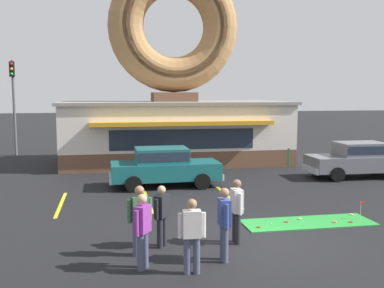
% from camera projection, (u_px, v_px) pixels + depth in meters
% --- Properties ---
extents(ground_plane, '(160.00, 160.00, 0.00)m').
position_uv_depth(ground_plane, '(256.00, 242.00, 11.59)').
color(ground_plane, black).
extents(donut_shop_building, '(12.30, 6.75, 10.96)m').
position_uv_depth(donut_shop_building, '(174.00, 95.00, 24.77)').
color(donut_shop_building, brown).
rests_on(donut_shop_building, ground).
extents(putting_mat, '(3.89, 1.28, 0.03)m').
position_uv_depth(putting_mat, '(308.00, 222.00, 13.26)').
color(putting_mat, green).
rests_on(putting_mat, ground).
extents(mini_donut_near_left, '(0.13, 0.13, 0.04)m').
position_uv_depth(mini_donut_near_left, '(352.00, 214.00, 14.01)').
color(mini_donut_near_left, '#E5C666').
rests_on(mini_donut_near_left, putting_mat).
extents(mini_donut_near_right, '(0.13, 0.13, 0.04)m').
position_uv_depth(mini_donut_near_right, '(335.00, 222.00, 13.21)').
color(mini_donut_near_right, '#D17F47').
rests_on(mini_donut_near_right, putting_mat).
extents(mini_donut_mid_left, '(0.13, 0.13, 0.04)m').
position_uv_depth(mini_donut_mid_left, '(259.00, 227.00, 12.71)').
color(mini_donut_mid_left, brown).
rests_on(mini_donut_mid_left, putting_mat).
extents(mini_donut_mid_centre, '(0.13, 0.13, 0.04)m').
position_uv_depth(mini_donut_mid_centre, '(351.00, 222.00, 13.21)').
color(mini_donut_mid_centre, brown).
rests_on(mini_donut_mid_centre, putting_mat).
extents(mini_donut_mid_right, '(0.13, 0.13, 0.04)m').
position_uv_depth(mini_donut_mid_right, '(287.00, 222.00, 13.22)').
color(mini_donut_mid_right, brown).
rests_on(mini_donut_mid_right, putting_mat).
extents(mini_donut_far_left, '(0.13, 0.13, 0.04)m').
position_uv_depth(mini_donut_far_left, '(300.00, 219.00, 13.54)').
color(mini_donut_far_left, '#E5C666').
rests_on(mini_donut_far_left, putting_mat).
extents(golf_ball, '(0.04, 0.04, 0.04)m').
position_uv_depth(golf_ball, '(271.00, 224.00, 13.01)').
color(golf_ball, white).
rests_on(golf_ball, putting_mat).
extents(putting_flag_pin, '(0.13, 0.01, 0.55)m').
position_uv_depth(putting_flag_pin, '(362.00, 206.00, 13.53)').
color(putting_flag_pin, silver).
rests_on(putting_flag_pin, putting_mat).
extents(car_teal, '(4.58, 2.01, 1.60)m').
position_uv_depth(car_teal, '(164.00, 165.00, 18.39)').
color(car_teal, '#196066').
rests_on(car_teal, ground).
extents(car_grey, '(4.61, 2.08, 1.60)m').
position_uv_depth(car_grey, '(358.00, 158.00, 20.39)').
color(car_grey, slate).
rests_on(car_grey, ground).
extents(pedestrian_blue_sweater_man, '(0.26, 0.60, 1.65)m').
position_uv_depth(pedestrian_blue_sweater_man, '(237.00, 208.00, 11.39)').
color(pedestrian_blue_sweater_man, '#232328').
rests_on(pedestrian_blue_sweater_man, ground).
extents(pedestrian_hooded_kid, '(0.59, 0.27, 1.62)m').
position_uv_depth(pedestrian_hooded_kid, '(192.00, 233.00, 9.44)').
color(pedestrian_hooded_kid, '#474C66').
rests_on(pedestrian_hooded_kid, ground).
extents(pedestrian_leather_jacket_man, '(0.26, 0.60, 1.70)m').
position_uv_depth(pedestrian_leather_jacket_man, '(224.00, 221.00, 10.16)').
color(pedestrian_leather_jacket_man, '#474C66').
rests_on(pedestrian_leather_jacket_man, ground).
extents(pedestrian_clipboard_woman, '(0.41, 0.51, 1.67)m').
position_uv_depth(pedestrian_clipboard_woman, '(142.00, 228.00, 9.69)').
color(pedestrian_clipboard_woman, '#474C66').
rests_on(pedestrian_clipboard_woman, ground).
extents(pedestrian_beanie_man, '(0.42, 0.50, 1.55)m').
position_uv_depth(pedestrian_beanie_man, '(162.00, 213.00, 11.12)').
color(pedestrian_beanie_man, '#232328').
rests_on(pedestrian_beanie_man, ground).
extents(pedestrian_crossing_woman, '(0.58, 0.32, 1.68)m').
position_uv_depth(pedestrian_crossing_woman, '(140.00, 217.00, 10.51)').
color(pedestrian_crossing_woman, '#474C66').
rests_on(pedestrian_crossing_woman, ground).
extents(trash_bin, '(0.57, 0.57, 0.97)m').
position_uv_depth(trash_bin, '(286.00, 157.00, 23.55)').
color(trash_bin, '#1E662D').
rests_on(trash_bin, ground).
extents(traffic_light_pole, '(0.28, 0.47, 5.80)m').
position_uv_depth(traffic_light_pole, '(13.00, 95.00, 27.20)').
color(traffic_light_pole, '#595B60').
rests_on(traffic_light_pole, ground).
extents(parking_stripe_left, '(0.12, 3.60, 0.01)m').
position_uv_depth(parking_stripe_left, '(61.00, 204.00, 15.48)').
color(parking_stripe_left, yellow).
rests_on(parking_stripe_left, ground).
extents(parking_stripe_mid_left, '(0.12, 3.60, 0.01)m').
position_uv_depth(parking_stripe_mid_left, '(148.00, 200.00, 16.04)').
color(parking_stripe_mid_left, yellow).
rests_on(parking_stripe_mid_left, ground).
extents(parking_stripe_centre, '(0.12, 3.60, 0.01)m').
position_uv_depth(parking_stripe_centre, '(229.00, 197.00, 16.59)').
color(parking_stripe_centre, yellow).
rests_on(parking_stripe_centre, ground).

